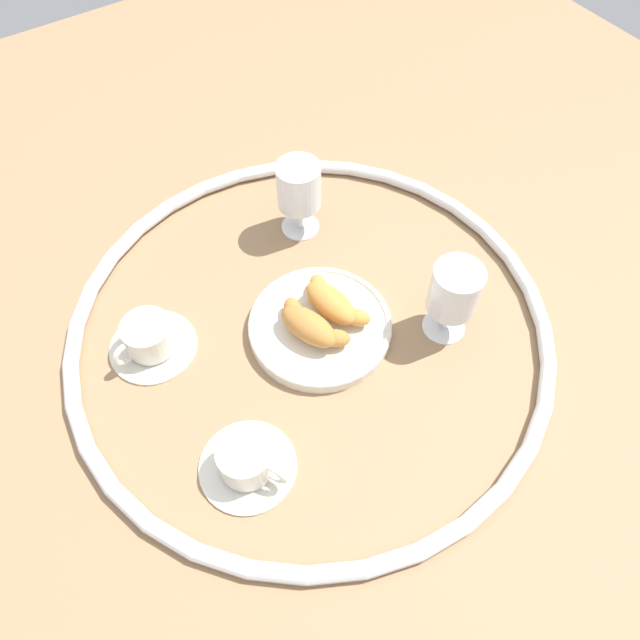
% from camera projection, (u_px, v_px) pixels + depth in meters
% --- Properties ---
extents(ground_plane, '(2.20, 2.20, 0.00)m').
position_uv_depth(ground_plane, '(310.00, 330.00, 0.95)').
color(ground_plane, '#997551').
extents(table_chrome_rim, '(0.76, 0.76, 0.02)m').
position_uv_depth(table_chrome_rim, '(310.00, 326.00, 0.94)').
color(table_chrome_rim, silver).
rests_on(table_chrome_rim, ground_plane).
extents(pastry_plate, '(0.23, 0.23, 0.02)m').
position_uv_depth(pastry_plate, '(320.00, 326.00, 0.93)').
color(pastry_plate, silver).
rests_on(pastry_plate, ground_plane).
extents(croissant_large, '(0.13, 0.09, 0.04)m').
position_uv_depth(croissant_large, '(310.00, 326.00, 0.90)').
color(croissant_large, '#BC7A38').
rests_on(croissant_large, pastry_plate).
extents(croissant_small, '(0.13, 0.08, 0.04)m').
position_uv_depth(croissant_small, '(332.00, 303.00, 0.92)').
color(croissant_small, '#CC893D').
rests_on(croissant_small, pastry_plate).
extents(coffee_cup_near, '(0.14, 0.14, 0.06)m').
position_uv_depth(coffee_cup_near, '(149.00, 339.00, 0.91)').
color(coffee_cup_near, silver).
rests_on(coffee_cup_near, ground_plane).
extents(coffee_cup_far, '(0.14, 0.14, 0.06)m').
position_uv_depth(coffee_cup_far, '(247.00, 461.00, 0.80)').
color(coffee_cup_far, silver).
rests_on(coffee_cup_far, ground_plane).
extents(juice_glass_left, '(0.08, 0.08, 0.14)m').
position_uv_depth(juice_glass_left, '(454.00, 293.00, 0.87)').
color(juice_glass_left, white).
rests_on(juice_glass_left, ground_plane).
extents(juice_glass_right, '(0.08, 0.08, 0.14)m').
position_uv_depth(juice_glass_right, '(299.00, 189.00, 0.99)').
color(juice_glass_right, white).
rests_on(juice_glass_right, ground_plane).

